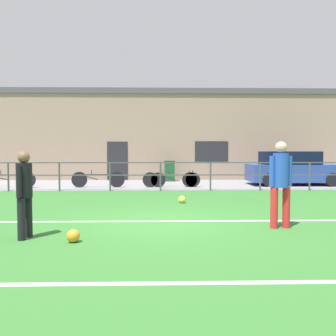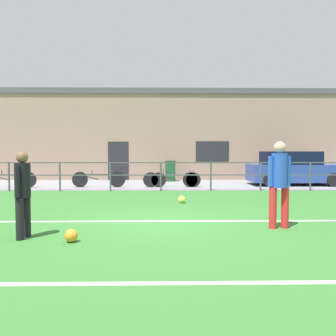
{
  "view_description": "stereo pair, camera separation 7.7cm",
  "coord_description": "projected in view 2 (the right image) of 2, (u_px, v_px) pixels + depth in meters",
  "views": [
    {
      "loc": [
        -0.01,
        -7.62,
        1.58
      ],
      "look_at": [
        0.26,
        4.19,
        1.0
      ],
      "focal_mm": 36.72,
      "sensor_mm": 36.0,
      "label": 1
    },
    {
      "loc": [
        0.07,
        -7.63,
        1.58
      ],
      "look_at": [
        0.26,
        4.19,
        1.0
      ],
      "focal_mm": 36.72,
      "sensor_mm": 36.0,
      "label": 2
    }
  ],
  "objects": [
    {
      "name": "ground",
      "position": [
        159.0,
        223.0,
        7.69
      ],
      "size": [
        60.0,
        44.0,
        0.04
      ],
      "primitive_type": "cube",
      "color": "#33702D"
    },
    {
      "name": "field_line_touchline",
      "position": [
        159.0,
        221.0,
        7.74
      ],
      "size": [
        36.0,
        0.11,
        0.0
      ],
      "primitive_type": "cube",
      "color": "white",
      "rests_on": "ground"
    },
    {
      "name": "field_line_hash",
      "position": [
        157.0,
        283.0,
        4.1
      ],
      "size": [
        36.0,
        0.11,
        0.0
      ],
      "primitive_type": "cube",
      "color": "white",
      "rests_on": "ground"
    },
    {
      "name": "pavement_strip",
      "position": [
        161.0,
        185.0,
        16.18
      ],
      "size": [
        48.0,
        5.0,
        0.02
      ],
      "primitive_type": "cube",
      "color": "gray",
      "rests_on": "ground"
    },
    {
      "name": "perimeter_fence",
      "position": [
        161.0,
        172.0,
        13.65
      ],
      "size": [
        36.07,
        0.07,
        1.15
      ],
      "color": "#474C51",
      "rests_on": "ground"
    },
    {
      "name": "clubhouse_facade",
      "position": [
        161.0,
        135.0,
        19.75
      ],
      "size": [
        28.0,
        2.56,
        4.98
      ],
      "color": "gray",
      "rests_on": "ground"
    },
    {
      "name": "player_goalkeeper",
      "position": [
        23.0,
        189.0,
        6.18
      ],
      "size": [
        0.28,
        0.43,
        1.58
      ],
      "rotation": [
        0.0,
        0.0,
        1.41
      ],
      "color": "black",
      "rests_on": "ground"
    },
    {
      "name": "player_striker",
      "position": [
        279.0,
        179.0,
        6.99
      ],
      "size": [
        0.48,
        0.31,
        1.78
      ],
      "rotation": [
        0.0,
        0.0,
        3.27
      ],
      "color": "red",
      "rests_on": "ground"
    },
    {
      "name": "soccer_ball_match",
      "position": [
        71.0,
        236.0,
        5.95
      ],
      "size": [
        0.23,
        0.23,
        0.23
      ],
      "primitive_type": "sphere",
      "color": "orange",
      "rests_on": "ground"
    },
    {
      "name": "soccer_ball_spare",
      "position": [
        182.0,
        199.0,
        10.46
      ],
      "size": [
        0.22,
        0.22,
        0.22
      ],
      "primitive_type": "sphere",
      "color": "#E5E04C",
      "rests_on": "ground"
    },
    {
      "name": "parked_car_red",
      "position": [
        293.0,
        169.0,
        15.9
      ],
      "size": [
        4.14,
        1.88,
        1.55
      ],
      "color": "#28428E",
      "rests_on": "pavement_strip"
    },
    {
      "name": "bicycle_parked_0",
      "position": [
        99.0,
        179.0,
        14.82
      ],
      "size": [
        2.29,
        0.04,
        0.77
      ],
      "color": "black",
      "rests_on": "pavement_strip"
    },
    {
      "name": "bicycle_parked_1",
      "position": [
        9.0,
        179.0,
        14.76
      ],
      "size": [
        2.37,
        0.04,
        0.76
      ],
      "color": "black",
      "rests_on": "pavement_strip"
    },
    {
      "name": "bicycle_parked_2",
      "position": [
        176.0,
        179.0,
        14.87
      ],
      "size": [
        2.15,
        0.04,
        0.74
      ],
      "color": "black",
      "rests_on": "pavement_strip"
    },
    {
      "name": "bicycle_parked_4",
      "position": [
        170.0,
        179.0,
        14.87
      ],
      "size": [
        2.37,
        0.04,
        0.75
      ],
      "color": "black",
      "rests_on": "pavement_strip"
    },
    {
      "name": "trash_bin_0",
      "position": [
        170.0,
        171.0,
        17.88
      ],
      "size": [
        0.55,
        0.47,
        1.07
      ],
      "color": "#194C28",
      "rests_on": "pavement_strip"
    }
  ]
}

